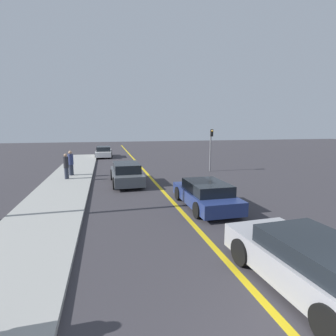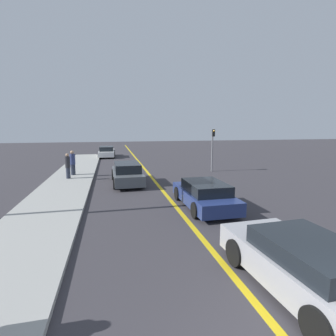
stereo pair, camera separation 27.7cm
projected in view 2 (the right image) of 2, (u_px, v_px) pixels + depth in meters
road_center_line at (147, 172)px, 20.62m from camera, size 0.20×60.00×0.01m
sidewalk_left at (70, 180)px, 17.22m from camera, size 2.91×31.38×0.14m
car_near_right_lane at (305, 265)px, 5.67m from camera, size 2.16×4.37×1.24m
car_ahead_center at (204, 195)px, 11.66m from camera, size 1.94×4.34×1.18m
car_far_distant at (127, 173)px, 16.48m from camera, size 1.91×4.55×1.33m
car_parked_left_lot at (107, 152)px, 30.71m from camera, size 1.94×4.67×1.26m
pedestrian_mid_group at (68, 166)px, 17.34m from camera, size 0.32×0.32×1.67m
pedestrian_far_standing at (73, 163)px, 18.64m from camera, size 0.37×0.37×1.74m
traffic_light at (213, 145)px, 20.65m from camera, size 0.18×0.40×3.34m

